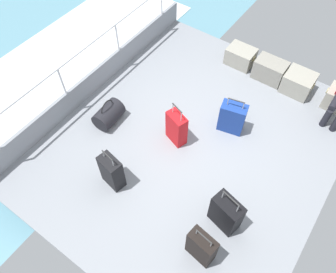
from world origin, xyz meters
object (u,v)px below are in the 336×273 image
(suitcase_2, at_px, (177,128))
(suitcase_3, at_px, (112,172))
(suitcase_4, at_px, (226,213))
(suitcase_0, at_px, (201,247))
(cargo_crate_1, at_px, (270,70))
(cargo_crate_2, at_px, (298,83))
(duffel_bag, at_px, (109,114))
(cargo_crate_0, at_px, (241,56))
(suitcase_1, at_px, (232,118))

(suitcase_2, relative_size, suitcase_3, 1.06)
(suitcase_3, xyz_separation_m, suitcase_4, (1.70, 0.42, -0.01))
(suitcase_0, bearing_deg, suitcase_4, 86.87)
(cargo_crate_1, distance_m, suitcase_2, 2.33)
(cargo_crate_2, relative_size, suitcase_0, 0.81)
(suitcase_3, bearing_deg, cargo_crate_2, 66.26)
(cargo_crate_2, height_order, duffel_bag, duffel_bag)
(cargo_crate_1, xyz_separation_m, cargo_crate_2, (0.57, 0.00, -0.01))
(cargo_crate_0, xyz_separation_m, cargo_crate_1, (0.65, -0.05, 0.03))
(suitcase_0, xyz_separation_m, suitcase_4, (0.03, 0.58, 0.01))
(cargo_crate_1, bearing_deg, suitcase_1, -89.94)
(suitcase_0, xyz_separation_m, suitcase_1, (-0.72, 2.12, -0.01))
(cargo_crate_2, bearing_deg, cargo_crate_0, 177.61)
(cargo_crate_1, height_order, suitcase_0, suitcase_0)
(cargo_crate_0, height_order, cargo_crate_2, cargo_crate_2)
(suitcase_2, distance_m, suitcase_3, 1.27)
(suitcase_0, bearing_deg, cargo_crate_0, 110.45)
(suitcase_1, bearing_deg, cargo_crate_1, 90.06)
(cargo_crate_0, height_order, suitcase_1, suitcase_1)
(cargo_crate_1, relative_size, suitcase_1, 0.85)
(cargo_crate_1, relative_size, suitcase_0, 0.89)
(cargo_crate_2, xyz_separation_m, suitcase_2, (-1.20, -2.24, 0.11))
(suitcase_2, height_order, suitcase_4, suitcase_2)
(cargo_crate_0, height_order, duffel_bag, duffel_bag)
(cargo_crate_0, distance_m, suitcase_0, 3.93)
(cargo_crate_0, relative_size, suitcase_1, 0.79)
(cargo_crate_1, xyz_separation_m, suitcase_3, (-0.95, -3.46, 0.11))
(cargo_crate_2, bearing_deg, suitcase_2, -118.21)
(suitcase_1, bearing_deg, cargo_crate_0, 112.71)
(cargo_crate_0, relative_size, suitcase_4, 0.74)
(cargo_crate_0, bearing_deg, suitcase_3, -94.86)
(cargo_crate_1, distance_m, suitcase_3, 3.59)
(cargo_crate_1, relative_size, suitcase_2, 0.76)
(suitcase_2, xyz_separation_m, duffel_bag, (-1.18, -0.35, -0.13))
(suitcase_1, xyz_separation_m, suitcase_2, (-0.63, -0.73, 0.02))
(cargo_crate_1, distance_m, cargo_crate_2, 0.57)
(cargo_crate_0, xyz_separation_m, duffel_bag, (-1.15, -2.64, -0.00))
(suitcase_1, bearing_deg, suitcase_4, -63.95)
(suitcase_1, height_order, suitcase_4, suitcase_4)
(cargo_crate_0, height_order, suitcase_3, suitcase_3)
(cargo_crate_1, xyz_separation_m, suitcase_4, (0.75, -3.05, 0.10))
(suitcase_4, bearing_deg, cargo_crate_1, 103.88)
(suitcase_1, bearing_deg, suitcase_0, -71.26)
(suitcase_0, relative_size, suitcase_4, 0.89)
(suitcase_0, relative_size, suitcase_1, 0.96)
(cargo_crate_0, bearing_deg, suitcase_0, -69.55)
(suitcase_0, distance_m, suitcase_3, 1.68)
(suitcase_3, distance_m, suitcase_4, 1.75)
(cargo_crate_0, distance_m, suitcase_2, 2.29)
(cargo_crate_1, xyz_separation_m, suitcase_0, (0.72, -3.63, 0.09))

